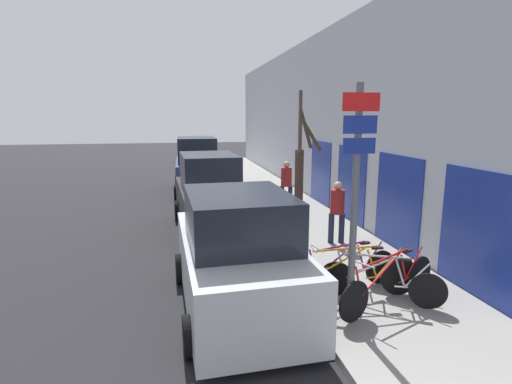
# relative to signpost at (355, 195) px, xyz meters

# --- Properties ---
(ground_plane) EXTENTS (80.00, 80.00, 0.00)m
(ground_plane) POSITION_rel_signpost_xyz_m (-1.57, 6.91, -2.24)
(ground_plane) COLOR black
(sidewalk_curb) EXTENTS (3.20, 32.00, 0.15)m
(sidewalk_curb) POSITION_rel_signpost_xyz_m (1.03, 9.71, -2.16)
(sidewalk_curb) COLOR gray
(sidewalk_curb) RESTS_ON ground
(building_facade) EXTENTS (0.23, 32.00, 6.50)m
(building_facade) POSITION_rel_signpost_xyz_m (2.78, 9.60, 0.98)
(building_facade) COLOR #B2B7C1
(building_facade) RESTS_ON ground
(signpost) EXTENTS (0.58, 0.13, 3.77)m
(signpost) POSITION_rel_signpost_xyz_m (0.00, 0.00, 0.00)
(signpost) COLOR #595B60
(signpost) RESTS_ON sidewalk_curb
(bicycle_0) EXTENTS (2.34, 1.15, 0.96)m
(bicycle_0) POSITION_rel_signpost_xyz_m (0.89, 0.35, -1.68)
(bicycle_0) COLOR black
(bicycle_0) RESTS_ON sidewalk_curb
(bicycle_1) EXTENTS (1.89, 1.18, 0.89)m
(bicycle_1) POSITION_rel_signpost_xyz_m (0.82, 0.52, -1.71)
(bicycle_1) COLOR black
(bicycle_1) RESTS_ON sidewalk_curb
(bicycle_2) EXTENTS (2.55, 0.44, 0.99)m
(bicycle_2) POSITION_rel_signpost_xyz_m (0.37, 0.78, -1.67)
(bicycle_2) COLOR black
(bicycle_2) RESTS_ON sidewalk_curb
(bicycle_3) EXTENTS (2.26, 0.58, 0.94)m
(bicycle_3) POSITION_rel_signpost_xyz_m (0.41, 1.10, -1.69)
(bicycle_3) COLOR black
(bicycle_3) RESTS_ON sidewalk_curb
(parked_car_0) EXTENTS (2.23, 4.37, 2.15)m
(parked_car_0) POSITION_rel_signpost_xyz_m (-1.68, 1.07, -1.26)
(parked_car_0) COLOR #B2B7BC
(parked_car_0) RESTS_ON ground
(parked_car_1) EXTENTS (2.10, 4.52, 2.34)m
(parked_car_1) POSITION_rel_signpost_xyz_m (-1.78, 6.16, -1.19)
(parked_car_1) COLOR black
(parked_car_1) RESTS_ON ground
(parked_car_2) EXTENTS (2.08, 4.80, 2.50)m
(parked_car_2) POSITION_rel_signpost_xyz_m (-1.82, 12.31, -1.12)
(parked_car_2) COLOR navy
(parked_car_2) RESTS_ON ground
(pedestrian_near) EXTENTS (0.43, 0.36, 1.63)m
(pedestrian_near) POSITION_rel_signpost_xyz_m (1.35, 3.86, -1.15)
(pedestrian_near) COLOR #1E2338
(pedestrian_near) RESTS_ON sidewalk_curb
(pedestrian_far) EXTENTS (0.44, 0.38, 1.71)m
(pedestrian_far) POSITION_rel_signpost_xyz_m (1.08, 7.83, -1.10)
(pedestrian_far) COLOR #1E2338
(pedestrian_far) RESTS_ON sidewalk_curb
(street_tree) EXTENTS (0.78, 1.45, 3.81)m
(street_tree) POSITION_rel_signpost_xyz_m (-0.07, 2.63, -0.49)
(street_tree) COLOR #3D2D23
(street_tree) RESTS_ON sidewalk_curb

